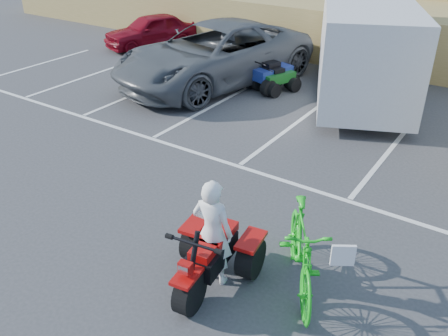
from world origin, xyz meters
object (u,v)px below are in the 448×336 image
Objects in this scene: rider at (213,232)px; quad_atv_green at (276,91)px; grey_pickup at (215,54)px; red_car at (151,30)px; green_dirt_bike at (301,250)px; cargo_trailer at (365,48)px; red_trike_atv at (209,283)px; quad_atv_blue at (270,89)px.

rider is 1.41× the size of quad_atv_green.
red_car is at bearing 167.47° from grey_pickup.
green_dirt_bike is (1.22, 0.63, -0.22)m from rider.
quad_atv_green is (-4.67, 7.89, -0.70)m from green_dirt_bike.
red_trike_atv is at bearing -107.38° from cargo_trailer.
green_dirt_bike is at bearing -34.07° from grey_pickup.
red_car is (-10.69, 10.71, 0.69)m from red_trike_atv.
red_car reaches higher than quad_atv_blue.
cargo_trailer is (4.66, 1.23, 0.60)m from grey_pickup.
grey_pickup reaches higher than red_trike_atv.
red_car is 0.59× the size of cargo_trailer.
green_dirt_bike is at bearing -39.78° from quad_atv_green.
grey_pickup is at bearing 171.50° from cargo_trailer.
cargo_trailer is (-0.98, 9.48, 1.60)m from red_trike_atv.
quad_atv_blue reaches higher than quad_atv_green.
red_trike_atv is 9.34m from quad_atv_green.
quad_atv_blue is 0.28m from quad_atv_green.
rider is at bearing 174.91° from green_dirt_bike.
red_trike_atv is 1.59m from green_dirt_bike.
quad_atv_green is (2.18, 0.42, -1.00)m from grey_pickup.
cargo_trailer reaches higher than quad_atv_blue.
rider is 9.86m from grey_pickup.
cargo_trailer is (9.71, -1.23, 0.91)m from red_car.
red_car is (-10.67, 10.56, -0.24)m from rider.
quad_atv_blue is at bearing -74.80° from rider.
rider is at bearing 90.00° from red_trike_atv.
red_car is 3.07× the size of quad_atv_green.
quad_atv_green is at bearing -76.11° from rider.
rider is 15.01m from red_car.
green_dirt_bike is at bearing 24.78° from red_trike_atv.
rider is 0.27× the size of cargo_trailer.
red_trike_atv is 0.97× the size of rider.
cargo_trailer is (-2.18, 8.70, 0.90)m from green_dirt_bike.
red_car is 2.59× the size of quad_atv_blue.
rider is (-0.02, 0.15, 0.92)m from red_trike_atv.
cargo_trailer is 4.39× the size of quad_atv_blue.
red_car is 7.26m from quad_atv_blue.
cargo_trailer reaches higher than green_dirt_bike.
cargo_trailer reaches higher than red_trike_atv.
grey_pickup is (-5.64, 8.25, 1.00)m from red_trike_atv.
red_car is at bearing -176.90° from quad_atv_blue.
red_trike_atv is at bearing -48.59° from quad_atv_green.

